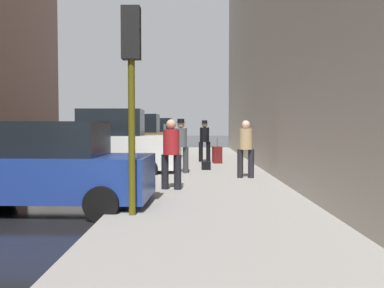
{
  "coord_description": "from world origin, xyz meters",
  "views": [
    {
      "loc": [
        5.59,
        -10.16,
        1.72
      ],
      "look_at": [
        5.51,
        3.96,
        1.1
      ],
      "focal_mm": 40.0,
      "sensor_mm": 36.0,
      "label": 1
    }
  ],
  "objects_px": {
    "parked_black_suv": "(156,134)",
    "pedestrian_in_tan_coat": "(246,146)",
    "parked_bronze_suv": "(134,139)",
    "pedestrian_in_red_jacket": "(171,150)",
    "parked_silver_sedan": "(147,139)",
    "parked_white_van": "(107,146)",
    "pedestrian_with_fedora": "(205,139)",
    "rolling_suitcase": "(217,155)",
    "parked_red_hatchback": "(162,135)",
    "duffel_bag": "(206,165)",
    "traffic_light": "(131,65)",
    "fire_hydrant": "(166,156)",
    "pedestrian_with_beanie": "(181,143)",
    "parked_blue_sedan": "(48,169)"
  },
  "relations": [
    {
      "from": "parked_black_suv",
      "to": "pedestrian_in_tan_coat",
      "type": "distance_m",
      "value": 20.32
    },
    {
      "from": "parked_bronze_suv",
      "to": "pedestrian_in_red_jacket",
      "type": "relative_size",
      "value": 2.71
    },
    {
      "from": "parked_silver_sedan",
      "to": "pedestrian_in_tan_coat",
      "type": "relative_size",
      "value": 2.49
    },
    {
      "from": "parked_white_van",
      "to": "pedestrian_with_fedora",
      "type": "bearing_deg",
      "value": 49.57
    },
    {
      "from": "parked_silver_sedan",
      "to": "rolling_suitcase",
      "type": "relative_size",
      "value": 4.1
    },
    {
      "from": "parked_silver_sedan",
      "to": "parked_red_hatchback",
      "type": "distance_m",
      "value": 12.35
    },
    {
      "from": "parked_silver_sedan",
      "to": "parked_black_suv",
      "type": "distance_m",
      "value": 5.86
    },
    {
      "from": "parked_black_suv",
      "to": "duffel_bag",
      "type": "height_order",
      "value": "parked_black_suv"
    },
    {
      "from": "parked_black_suv",
      "to": "pedestrian_in_red_jacket",
      "type": "bearing_deg",
      "value": -83.86
    },
    {
      "from": "parked_red_hatchback",
      "to": "duffel_bag",
      "type": "distance_m",
      "value": 24.13
    },
    {
      "from": "parked_black_suv",
      "to": "parked_silver_sedan",
      "type": "bearing_deg",
      "value": -90.0
    },
    {
      "from": "duffel_bag",
      "to": "traffic_light",
      "type": "bearing_deg",
      "value": -101.05
    },
    {
      "from": "parked_black_suv",
      "to": "fire_hydrant",
      "type": "bearing_deg",
      "value": -83.42
    },
    {
      "from": "parked_white_van",
      "to": "pedestrian_with_fedora",
      "type": "distance_m",
      "value": 5.21
    },
    {
      "from": "parked_black_suv",
      "to": "pedestrian_with_beanie",
      "type": "relative_size",
      "value": 2.63
    },
    {
      "from": "pedestrian_with_beanie",
      "to": "duffel_bag",
      "type": "relative_size",
      "value": 4.04
    },
    {
      "from": "parked_white_van",
      "to": "duffel_bag",
      "type": "relative_size",
      "value": 10.55
    },
    {
      "from": "parked_red_hatchback",
      "to": "pedestrian_with_beanie",
      "type": "bearing_deg",
      "value": -84.3
    },
    {
      "from": "parked_bronze_suv",
      "to": "parked_silver_sedan",
      "type": "height_order",
      "value": "parked_bronze_suv"
    },
    {
      "from": "fire_hydrant",
      "to": "pedestrian_in_red_jacket",
      "type": "distance_m",
      "value": 6.5
    },
    {
      "from": "parked_white_van",
      "to": "parked_silver_sedan",
      "type": "height_order",
      "value": "parked_white_van"
    },
    {
      "from": "pedestrian_in_red_jacket",
      "to": "pedestrian_with_beanie",
      "type": "bearing_deg",
      "value": 88.06
    },
    {
      "from": "parked_white_van",
      "to": "traffic_light",
      "type": "bearing_deg",
      "value": -75.04
    },
    {
      "from": "traffic_light",
      "to": "duffel_bag",
      "type": "xyz_separation_m",
      "value": [
        1.5,
        7.68,
        -2.47
      ]
    },
    {
      "from": "traffic_light",
      "to": "parked_white_van",
      "type": "bearing_deg",
      "value": 104.96
    },
    {
      "from": "parked_white_van",
      "to": "parked_bronze_suv",
      "type": "height_order",
      "value": "same"
    },
    {
      "from": "parked_red_hatchback",
      "to": "fire_hydrant",
      "type": "xyz_separation_m",
      "value": [
        1.8,
        -22.13,
        -0.35
      ]
    },
    {
      "from": "traffic_light",
      "to": "pedestrian_with_beanie",
      "type": "height_order",
      "value": "traffic_light"
    },
    {
      "from": "traffic_light",
      "to": "pedestrian_with_fedora",
      "type": "bearing_deg",
      "value": 82.05
    },
    {
      "from": "pedestrian_in_red_jacket",
      "to": "duffel_bag",
      "type": "bearing_deg",
      "value": 78.23
    },
    {
      "from": "fire_hydrant",
      "to": "parked_black_suv",
      "type": "bearing_deg",
      "value": 96.58
    },
    {
      "from": "parked_silver_sedan",
      "to": "parked_red_hatchback",
      "type": "height_order",
      "value": "same"
    },
    {
      "from": "pedestrian_in_tan_coat",
      "to": "pedestrian_in_red_jacket",
      "type": "bearing_deg",
      "value": -132.62
    },
    {
      "from": "parked_blue_sedan",
      "to": "pedestrian_in_tan_coat",
      "type": "distance_m",
      "value": 6.12
    },
    {
      "from": "pedestrian_in_tan_coat",
      "to": "parked_black_suv",
      "type": "bearing_deg",
      "value": 102.7
    },
    {
      "from": "parked_blue_sedan",
      "to": "parked_bronze_suv",
      "type": "xyz_separation_m",
      "value": [
        -0.0,
        12.14,
        0.18
      ]
    },
    {
      "from": "duffel_bag",
      "to": "parked_white_van",
      "type": "bearing_deg",
      "value": -167.58
    },
    {
      "from": "rolling_suitcase",
      "to": "pedestrian_in_red_jacket",
      "type": "bearing_deg",
      "value": -101.71
    },
    {
      "from": "parked_black_suv",
      "to": "pedestrian_with_beanie",
      "type": "bearing_deg",
      "value": -82.33
    },
    {
      "from": "parked_bronze_suv",
      "to": "pedestrian_with_fedora",
      "type": "relative_size",
      "value": 2.61
    },
    {
      "from": "parked_silver_sedan",
      "to": "pedestrian_with_fedora",
      "type": "relative_size",
      "value": 2.4
    },
    {
      "from": "pedestrian_in_red_jacket",
      "to": "duffel_bag",
      "type": "height_order",
      "value": "pedestrian_in_red_jacket"
    },
    {
      "from": "duffel_bag",
      "to": "rolling_suitcase",
      "type": "bearing_deg",
      "value": 78.41
    },
    {
      "from": "parked_red_hatchback",
      "to": "pedestrian_in_red_jacket",
      "type": "distance_m",
      "value": 28.68
    },
    {
      "from": "parked_bronze_suv",
      "to": "rolling_suitcase",
      "type": "bearing_deg",
      "value": -37.28
    },
    {
      "from": "parked_blue_sedan",
      "to": "fire_hydrant",
      "type": "xyz_separation_m",
      "value": [
        1.8,
        8.35,
        -0.35
      ]
    },
    {
      "from": "parked_white_van",
      "to": "pedestrian_in_tan_coat",
      "type": "bearing_deg",
      "value": -20.63
    },
    {
      "from": "parked_black_suv",
      "to": "parked_white_van",
      "type": "bearing_deg",
      "value": -90.0
    },
    {
      "from": "parked_red_hatchback",
      "to": "pedestrian_with_fedora",
      "type": "bearing_deg",
      "value": -80.72
    },
    {
      "from": "traffic_light",
      "to": "parked_blue_sedan",
      "type": "bearing_deg",
      "value": 149.66
    }
  ]
}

